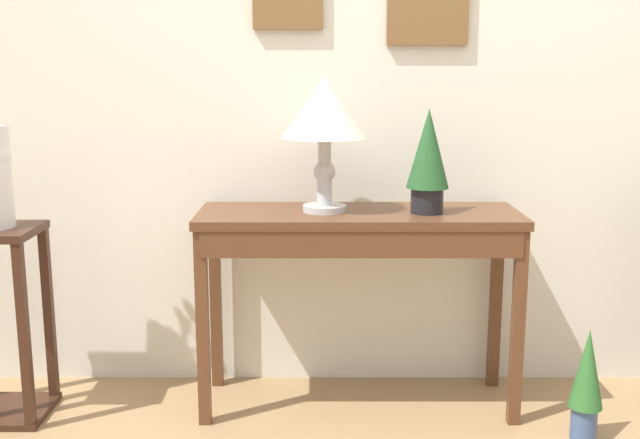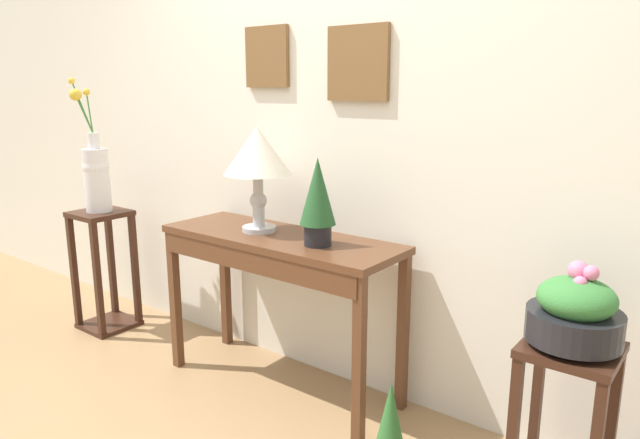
# 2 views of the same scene
# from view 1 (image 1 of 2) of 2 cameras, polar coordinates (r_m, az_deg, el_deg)

# --- Properties ---
(back_wall_with_art) EXTENTS (9.00, 0.13, 2.80)m
(back_wall_with_art) POSITION_cam_1_polar(r_m,az_deg,el_deg) (3.23, 4.45, 12.18)
(back_wall_with_art) COLOR silver
(back_wall_with_art) RESTS_ON ground
(console_table) EXTENTS (1.25, 0.43, 0.80)m
(console_table) POSITION_cam_1_polar(r_m,az_deg,el_deg) (2.97, 2.72, -1.61)
(console_table) COLOR #56331E
(console_table) RESTS_ON ground
(table_lamp) EXTENTS (0.33, 0.33, 0.52)m
(table_lamp) POSITION_cam_1_polar(r_m,az_deg,el_deg) (2.92, 0.14, 7.92)
(table_lamp) COLOR #B7B7BC
(table_lamp) RESTS_ON console_table
(potted_plant_on_console) EXTENTS (0.16, 0.16, 0.40)m
(potted_plant_on_console) POSITION_cam_1_polar(r_m,az_deg,el_deg) (2.93, 7.86, 4.66)
(potted_plant_on_console) COLOR black
(potted_plant_on_console) RESTS_ON console_table
(pedestal_stand_left) EXTENTS (0.31, 0.31, 0.76)m
(pedestal_stand_left) POSITION_cam_1_polar(r_m,az_deg,el_deg) (3.21, -22.74, -7.19)
(pedestal_stand_left) COLOR #381E14
(pedestal_stand_left) RESTS_ON ground
(potted_plant_floor) EXTENTS (0.12, 0.12, 0.43)m
(potted_plant_floor) POSITION_cam_1_polar(r_m,az_deg,el_deg) (3.00, 19.07, -11.20)
(potted_plant_floor) COLOR #3D5684
(potted_plant_floor) RESTS_ON ground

